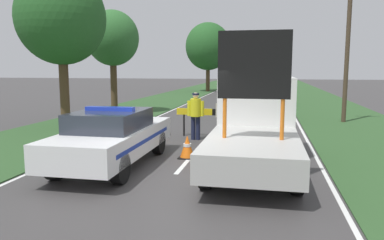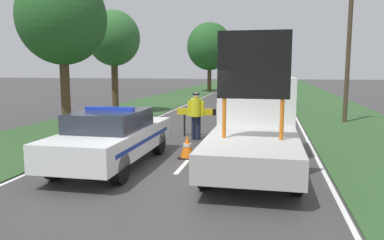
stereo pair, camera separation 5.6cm
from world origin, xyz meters
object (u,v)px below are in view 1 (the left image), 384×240
at_px(police_officer, 196,112).
at_px(traffic_cone_near_police, 164,128).
at_px(work_truck, 255,122).
at_px(traffic_cone_centre_front, 187,147).
at_px(queued_car_suv_grey, 231,85).
at_px(pedestrian_civilian, 223,114).
at_px(queued_car_hatch_blue, 261,94).
at_px(queued_car_van_white, 262,89).
at_px(traffic_cone_near_truck, 221,135).
at_px(roadside_tree_mid_left, 61,19).
at_px(road_barrier, 212,114).
at_px(queued_car_sedan_silver, 259,102).
at_px(roadside_tree_near_left, 113,39).
at_px(utility_pole, 347,52).
at_px(traffic_cone_behind_barrier, 246,129).
at_px(roadside_tree_near_right, 208,47).
at_px(police_car, 113,137).

height_order(police_officer, traffic_cone_near_police, police_officer).
xyz_separation_m(work_truck, traffic_cone_centre_front, (-1.90, 0.10, -0.78)).
bearing_deg(queued_car_suv_grey, pedestrian_civilian, 94.94).
bearing_deg(police_officer, queued_car_hatch_blue, -124.68).
bearing_deg(queued_car_van_white, traffic_cone_near_truck, 86.94).
xyz_separation_m(pedestrian_civilian, roadside_tree_mid_left, (-6.93, 1.25, 3.66)).
xyz_separation_m(road_barrier, queued_car_van_white, (1.51, 18.25, -0.07)).
xyz_separation_m(police_officer, queued_car_hatch_blue, (2.07, 13.02, -0.24)).
xyz_separation_m(queued_car_sedan_silver, roadside_tree_near_left, (-8.14, 0.57, 3.34)).
height_order(queued_car_sedan_silver, roadside_tree_near_left, roadside_tree_near_left).
bearing_deg(road_barrier, utility_pole, 37.95).
xyz_separation_m(traffic_cone_centre_front, utility_pole, (5.75, 8.35, 2.98)).
distance_m(queued_car_hatch_blue, roadside_tree_mid_left, 14.55).
bearing_deg(traffic_cone_behind_barrier, roadside_tree_near_right, 102.14).
bearing_deg(pedestrian_civilian, police_car, -106.32).
relative_size(pedestrian_civilian, queued_car_van_white, 0.35).
distance_m(police_car, queued_car_suv_grey, 29.45).
distance_m(traffic_cone_near_police, queued_car_sedan_silver, 6.76).
xyz_separation_m(traffic_cone_near_truck, roadside_tree_near_left, (-7.05, 7.41, 3.90)).
distance_m(road_barrier, roadside_tree_near_right, 27.45).
bearing_deg(utility_pole, queued_car_sedan_silver, 168.42).
distance_m(traffic_cone_behind_barrier, roadside_tree_mid_left, 8.85).
relative_size(police_car, utility_pole, 0.77).
height_order(traffic_cone_near_police, queued_car_suv_grey, queued_car_suv_grey).
height_order(queued_car_suv_grey, roadside_tree_near_right, roadside_tree_near_right).
xyz_separation_m(queued_car_suv_grey, roadside_tree_near_left, (-4.85, -18.53, 3.39)).
xyz_separation_m(queued_car_sedan_silver, utility_pole, (3.97, -0.81, 2.47)).
bearing_deg(traffic_cone_centre_front, queued_car_hatch_blue, 83.56).
relative_size(traffic_cone_near_police, traffic_cone_behind_barrier, 1.00).
bearing_deg(traffic_cone_near_police, traffic_cone_near_truck, -23.99).
bearing_deg(traffic_cone_centre_front, utility_pole, 55.45).
bearing_deg(roadside_tree_mid_left, queued_car_sedan_silver, 31.38).
bearing_deg(roadside_tree_near_right, traffic_cone_centre_front, -82.04).
distance_m(work_truck, queued_car_hatch_blue, 15.89).
bearing_deg(queued_car_van_white, traffic_cone_near_police, 79.60).
height_order(traffic_cone_near_police, roadside_tree_near_right, roadside_tree_near_right).
distance_m(work_truck, queued_car_van_white, 21.77).
distance_m(police_car, roadside_tree_near_left, 12.33).
bearing_deg(pedestrian_civilian, traffic_cone_near_truck, -74.96).
xyz_separation_m(queued_car_hatch_blue, roadside_tree_near_left, (-8.14, -6.04, 3.40)).
xyz_separation_m(police_car, queued_car_suv_grey, (0.24, 29.45, 0.01)).
distance_m(police_car, police_officer, 4.21).
relative_size(road_barrier, roadside_tree_near_right, 0.36).
height_order(traffic_cone_behind_barrier, queued_car_suv_grey, queued_car_suv_grey).
bearing_deg(utility_pole, work_truck, -114.47).
height_order(traffic_cone_near_police, traffic_cone_near_truck, traffic_cone_near_police).
distance_m(police_officer, queued_car_sedan_silver, 6.73).
bearing_deg(traffic_cone_near_truck, queued_car_sedan_silver, 80.97).
bearing_deg(utility_pole, traffic_cone_behind_barrier, -133.09).
bearing_deg(road_barrier, roadside_tree_near_right, 95.67).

